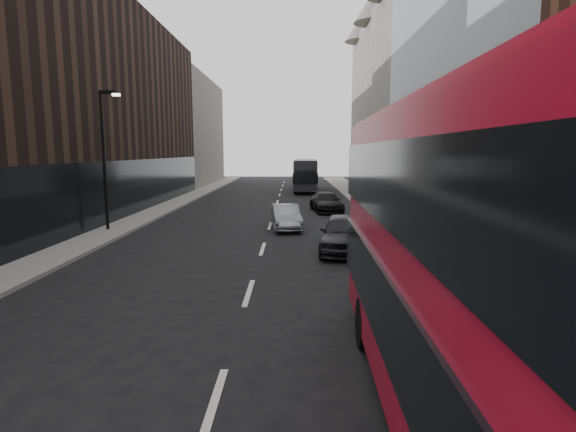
{
  "coord_description": "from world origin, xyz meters",
  "views": [
    {
      "loc": [
        1.31,
        -4.8,
        4.15
      ],
      "look_at": [
        1.18,
        6.61,
        2.5
      ],
      "focal_mm": 28.0,
      "sensor_mm": 36.0,
      "label": 1
    }
  ],
  "objects_px": {
    "street_lamp": "(105,151)",
    "red_bus": "(509,274)",
    "grey_bus": "(305,174)",
    "car_b": "(286,217)",
    "car_a": "(343,233)",
    "car_c": "(326,202)"
  },
  "relations": [
    {
      "from": "red_bus",
      "to": "car_c",
      "type": "relative_size",
      "value": 2.64
    },
    {
      "from": "red_bus",
      "to": "grey_bus",
      "type": "height_order",
      "value": "red_bus"
    },
    {
      "from": "street_lamp",
      "to": "red_bus",
      "type": "distance_m",
      "value": 21.34
    },
    {
      "from": "grey_bus",
      "to": "car_b",
      "type": "relative_size",
      "value": 2.58
    },
    {
      "from": "car_c",
      "to": "car_b",
      "type": "bearing_deg",
      "value": -117.11
    },
    {
      "from": "grey_bus",
      "to": "car_b",
      "type": "xyz_separation_m",
      "value": [
        -1.67,
        -23.41,
        -1.1
      ]
    },
    {
      "from": "street_lamp",
      "to": "car_c",
      "type": "height_order",
      "value": "street_lamp"
    },
    {
      "from": "street_lamp",
      "to": "car_a",
      "type": "xyz_separation_m",
      "value": [
        11.62,
        -4.43,
        -3.4
      ]
    },
    {
      "from": "grey_bus",
      "to": "car_b",
      "type": "bearing_deg",
      "value": -92.58
    },
    {
      "from": "car_a",
      "to": "street_lamp",
      "type": "bearing_deg",
      "value": 166.88
    },
    {
      "from": "car_b",
      "to": "street_lamp",
      "type": "bearing_deg",
      "value": 179.54
    },
    {
      "from": "grey_bus",
      "to": "car_c",
      "type": "distance_m",
      "value": 16.36
    },
    {
      "from": "red_bus",
      "to": "grey_bus",
      "type": "distance_m",
      "value": 41.97
    },
    {
      "from": "street_lamp",
      "to": "car_b",
      "type": "distance_m",
      "value": 9.84
    },
    {
      "from": "street_lamp",
      "to": "car_b",
      "type": "height_order",
      "value": "street_lamp"
    },
    {
      "from": "car_a",
      "to": "car_b",
      "type": "distance_m",
      "value": 6.02
    },
    {
      "from": "street_lamp",
      "to": "grey_bus",
      "type": "distance_m",
      "value": 26.85
    },
    {
      "from": "car_b",
      "to": "grey_bus",
      "type": "bearing_deg",
      "value": 78.87
    },
    {
      "from": "grey_bus",
      "to": "red_bus",
      "type": "bearing_deg",
      "value": -86.64
    },
    {
      "from": "street_lamp",
      "to": "car_a",
      "type": "relative_size",
      "value": 1.53
    },
    {
      "from": "car_a",
      "to": "car_c",
      "type": "distance_m",
      "value": 12.61
    },
    {
      "from": "red_bus",
      "to": "car_b",
      "type": "distance_m",
      "value": 18.88
    }
  ]
}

